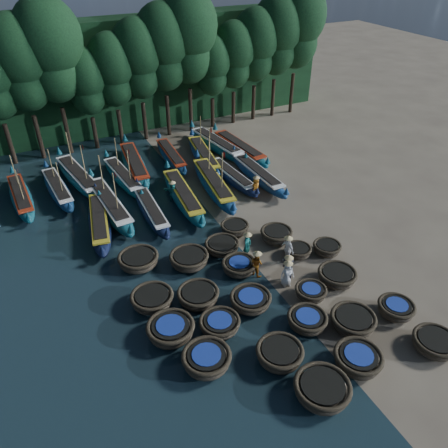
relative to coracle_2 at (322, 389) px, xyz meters
name	(u,v)px	position (x,y,z in m)	size (l,w,h in m)	color
ground	(249,259)	(1.81, 9.48, -0.47)	(120.00, 120.00, 0.00)	#7C725B
foliage_wall	(128,75)	(1.81, 32.98, 4.53)	(40.00, 3.00, 10.00)	black
coracle_2	(322,389)	(0.00, 0.00, 0.00)	(2.86, 2.86, 0.83)	#4C4030
coracle_3	(358,359)	(2.39, 0.55, 0.00)	(2.59, 2.59, 0.81)	#4C4030
coracle_4	(435,343)	(6.31, -0.30, -0.07)	(2.60, 2.60, 0.70)	#4C4030
coracle_5	(207,359)	(-3.71, 3.56, 0.02)	(2.29, 2.29, 0.84)	#4C4030
coracle_6	(280,354)	(-0.60, 2.37, -0.01)	(2.63, 2.63, 0.81)	#4C4030
coracle_7	(307,320)	(1.75, 3.52, -0.04)	(2.03, 2.03, 0.75)	#4C4030
coracle_8	(353,321)	(3.75, 2.48, -0.03)	(2.37, 2.37, 0.77)	#4C4030
coracle_9	(396,309)	(6.27, 2.16, -0.04)	(2.26, 2.26, 0.74)	#4C4030
coracle_10	(171,330)	(-4.53, 5.92, 0.01)	(2.37, 2.37, 0.83)	#4C4030
coracle_11	(220,324)	(-2.22, 5.27, -0.08)	(2.11, 2.11, 0.67)	#4C4030
coracle_12	(251,300)	(-0.06, 6.02, -0.05)	(2.53, 2.53, 0.72)	#4C4030
coracle_13	(311,292)	(3.13, 5.13, -0.08)	(1.88, 1.88, 0.67)	#4C4030
coracle_14	(337,276)	(5.15, 5.48, -0.01)	(2.62, 2.62, 0.80)	#4C4030
coracle_15	(152,299)	(-4.65, 8.35, -0.02)	(2.75, 2.75, 0.79)	#4C4030
coracle_16	(198,296)	(-2.38, 7.53, -0.04)	(2.26, 2.26, 0.75)	#4C4030
coracle_17	(239,266)	(0.69, 8.69, -0.03)	(2.43, 2.43, 0.76)	#4C4030
coracle_18	(298,251)	(4.59, 8.45, -0.11)	(1.64, 1.64, 0.63)	#4C4030
coracle_19	(327,248)	(6.30, 7.87, -0.08)	(1.74, 1.74, 0.68)	#4C4030
coracle_20	(138,260)	(-4.33, 11.76, 0.00)	(2.56, 2.56, 0.82)	#4C4030
coracle_21	(189,259)	(-1.65, 10.52, -0.01)	(2.44, 2.44, 0.81)	#4C4030
coracle_22	(222,246)	(0.66, 10.87, -0.07)	(2.28, 2.28, 0.70)	#4C4030
coracle_23	(235,228)	(2.26, 12.23, -0.06)	(1.92, 1.92, 0.71)	#4C4030
coracle_24	(276,235)	(4.23, 10.33, -0.01)	(2.06, 2.06, 0.81)	#4C4030
long_boat_2	(100,222)	(-5.43, 16.66, 0.07)	(2.74, 7.94, 1.42)	#0E1435
long_boat_3	(110,205)	(-4.34, 18.35, 0.14)	(2.17, 8.98, 3.82)	navy
long_boat_4	(151,211)	(-1.95, 16.50, 0.02)	(1.55, 7.39, 1.30)	#0E1435
long_boat_5	(183,195)	(0.70, 17.26, 0.12)	(2.28, 8.79, 1.55)	navy
long_boat_6	(213,184)	(3.37, 17.81, 0.14)	(2.71, 9.06, 3.88)	navy
long_boat_7	(232,176)	(5.22, 18.44, 0.02)	(1.82, 7.38, 1.30)	#0E1435
long_boat_8	(258,174)	(7.14, 17.70, 0.08)	(1.57, 8.26, 1.45)	navy
long_boat_9	(21,197)	(-9.73, 22.39, 0.06)	(1.76, 7.82, 3.32)	navy
long_boat_10	(58,189)	(-7.18, 22.43, 0.04)	(1.91, 7.63, 3.25)	navy
long_boat_11	(79,177)	(-5.46, 23.40, 0.13)	(2.96, 8.88, 3.82)	navy
long_boat_12	(123,177)	(-2.35, 22.02, 0.06)	(2.07, 7.85, 3.35)	navy
long_boat_13	(135,164)	(-0.98, 23.56, 0.14)	(2.50, 9.00, 1.59)	navy
long_boat_14	(171,156)	(2.32, 23.97, 0.03)	(1.75, 7.53, 1.33)	navy
long_boat_15	(204,156)	(4.73, 22.61, 0.10)	(2.72, 8.36, 3.59)	navy
long_boat_16	(217,145)	(6.68, 24.10, 0.12)	(2.79, 8.80, 1.56)	navy
long_boat_17	(239,148)	(8.12, 22.59, 0.11)	(2.26, 8.70, 1.54)	navy
fisherman_0	(287,273)	(2.53, 6.56, 0.39)	(0.86, 0.65, 1.79)	silver
fisherman_1	(247,244)	(1.77, 9.71, 0.48)	(0.74, 0.68, 1.90)	#196C64
fisherman_2	(257,263)	(1.48, 8.07, 0.37)	(0.76, 0.88, 1.76)	#BF6C19
fisherman_3	(288,268)	(2.79, 6.90, 0.39)	(0.78, 1.14, 1.83)	black
fisherman_4	(287,249)	(3.69, 8.31, 0.46)	(0.52, 1.06, 1.94)	silver
fisherman_5	(173,191)	(0.14, 17.82, 0.34)	(1.44, 1.20, 1.75)	#196C64
fisherman_6	(256,186)	(5.77, 15.62, 0.42)	(0.96, 0.92, 1.86)	#BF6C19
tree_3	(20,62)	(-7.29, 29.48, 7.53)	(4.92, 4.92, 11.60)	black
tree_4	(49,50)	(-4.99, 29.48, 8.20)	(5.34, 5.34, 12.58)	black
tree_5	(86,81)	(-2.69, 29.48, 5.50)	(3.68, 3.68, 8.68)	black
tree_6	(112,69)	(-0.39, 29.48, 6.18)	(4.09, 4.09, 9.65)	black
tree_7	(138,58)	(1.91, 29.48, 6.85)	(4.51, 4.51, 10.63)	black
tree_8	(163,47)	(4.21, 29.48, 7.53)	(4.92, 4.92, 11.60)	black
tree_9	(187,36)	(6.51, 29.48, 8.20)	(5.34, 5.34, 12.58)	black
tree_10	(212,65)	(8.81, 29.48, 5.50)	(3.68, 3.68, 8.68)	black
tree_11	(234,54)	(11.11, 29.48, 6.18)	(4.09, 4.09, 9.65)	black
tree_12	(256,44)	(13.41, 29.48, 6.85)	(4.51, 4.51, 10.63)	black
tree_13	(277,34)	(15.71, 29.48, 7.53)	(4.92, 4.92, 11.60)	black
tree_14	(298,25)	(18.01, 29.48, 8.20)	(5.34, 5.34, 12.58)	black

